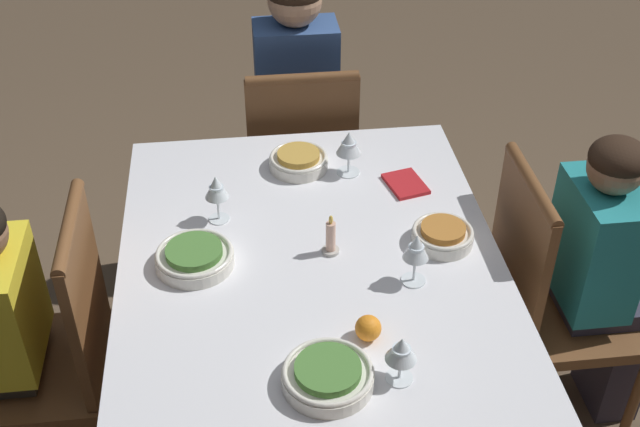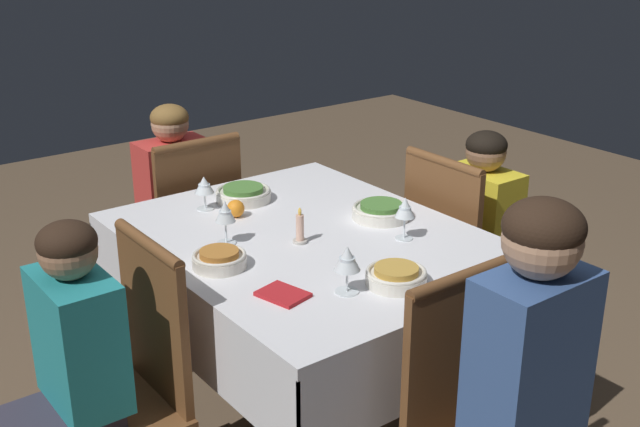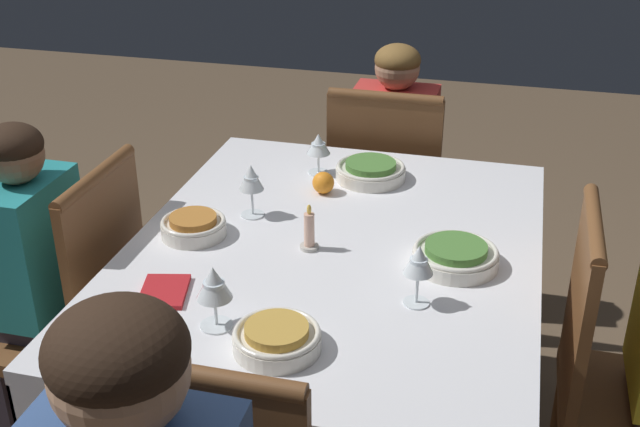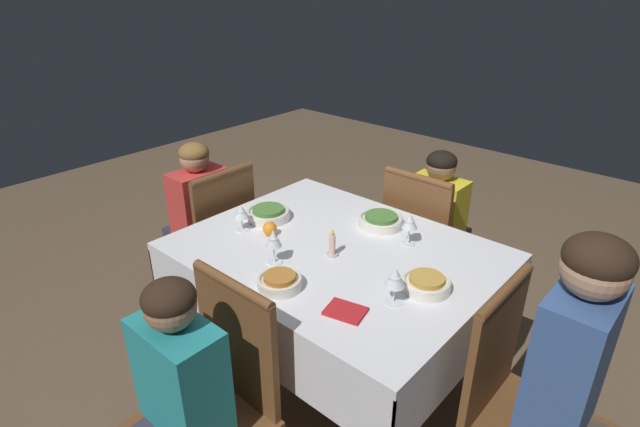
{
  "view_description": "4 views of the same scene",
  "coord_description": "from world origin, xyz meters",
  "px_view_note": "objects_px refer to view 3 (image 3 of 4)",
  "views": [
    {
      "loc": [
        1.65,
        -0.17,
        2.17
      ],
      "look_at": [
        -0.06,
        0.03,
        0.89
      ],
      "focal_mm": 45.0,
      "sensor_mm": 36.0,
      "label": 1
    },
    {
      "loc": [
        -2.04,
        1.49,
        1.83
      ],
      "look_at": [
        -0.09,
        0.02,
        0.89
      ],
      "focal_mm": 45.0,
      "sensor_mm": 36.0,
      "label": 2
    },
    {
      "loc": [
        -1.75,
        -0.41,
        1.77
      ],
      "look_at": [
        0.06,
        0.05,
        0.83
      ],
      "focal_mm": 45.0,
      "sensor_mm": 36.0,
      "label": 3
    },
    {
      "loc": [
        -1.2,
        1.46,
        1.85
      ],
      "look_at": [
        0.06,
        0.04,
        0.94
      ],
      "focal_mm": 28.0,
      "sensor_mm": 36.0,
      "label": 4
    }
  ],
  "objects_px": {
    "bowl_north": "(193,226)",
    "orange_fruit": "(323,183)",
    "chair_south": "(619,380)",
    "wine_glass_east": "(318,145)",
    "chair_north": "(75,308)",
    "chair_east": "(387,197)",
    "wine_glass_south": "(419,262)",
    "dining_table": "(333,279)",
    "napkin_red_folded": "(164,292)",
    "wine_glass_west": "(214,285)",
    "bowl_south": "(456,255)",
    "person_child_red": "(395,163)",
    "bowl_east": "(371,171)",
    "candle_centerpiece": "(309,233)",
    "person_child_teal": "(19,280)",
    "wine_glass_north": "(251,180)",
    "bowl_west": "(277,338)"
  },
  "relations": [
    {
      "from": "bowl_east",
      "to": "wine_glass_south",
      "type": "bearing_deg",
      "value": -160.18
    },
    {
      "from": "dining_table",
      "to": "napkin_red_folded",
      "type": "bearing_deg",
      "value": 134.14
    },
    {
      "from": "chair_north",
      "to": "candle_centerpiece",
      "type": "xyz_separation_m",
      "value": [
        0.04,
        -0.68,
        0.31
      ]
    },
    {
      "from": "person_child_teal",
      "to": "wine_glass_east",
      "type": "relative_size",
      "value": 8.21
    },
    {
      "from": "wine_glass_north",
      "to": "wine_glass_east",
      "type": "bearing_deg",
      "value": -17.6
    },
    {
      "from": "wine_glass_east",
      "to": "chair_north",
      "type": "bearing_deg",
      "value": 131.0
    },
    {
      "from": "wine_glass_west",
      "to": "wine_glass_south",
      "type": "bearing_deg",
      "value": -64.24
    },
    {
      "from": "chair_south",
      "to": "bowl_south",
      "type": "relative_size",
      "value": 4.48
    },
    {
      "from": "dining_table",
      "to": "bowl_west",
      "type": "xyz_separation_m",
      "value": [
        -0.45,
        0.01,
        0.12
      ]
    },
    {
      "from": "chair_south",
      "to": "orange_fruit",
      "type": "xyz_separation_m",
      "value": [
        0.33,
        0.84,
        0.3
      ]
    },
    {
      "from": "chair_north",
      "to": "chair_east",
      "type": "relative_size",
      "value": 1.0
    },
    {
      "from": "orange_fruit",
      "to": "chair_north",
      "type": "bearing_deg",
      "value": 120.41
    },
    {
      "from": "chair_east",
      "to": "napkin_red_folded",
      "type": "height_order",
      "value": "chair_east"
    },
    {
      "from": "bowl_west",
      "to": "candle_centerpiece",
      "type": "relative_size",
      "value": 1.48
    },
    {
      "from": "bowl_south",
      "to": "dining_table",
      "type": "bearing_deg",
      "value": 86.91
    },
    {
      "from": "person_child_teal",
      "to": "wine_glass_south",
      "type": "xyz_separation_m",
      "value": [
        -0.15,
        -1.15,
        0.31
      ]
    },
    {
      "from": "bowl_south",
      "to": "wine_glass_north",
      "type": "xyz_separation_m",
      "value": [
        0.13,
        0.57,
        0.08
      ]
    },
    {
      "from": "chair_north",
      "to": "wine_glass_east",
      "type": "height_order",
      "value": "chair_north"
    },
    {
      "from": "chair_north",
      "to": "chair_east",
      "type": "height_order",
      "value": "same"
    },
    {
      "from": "candle_centerpiece",
      "to": "chair_south",
      "type": "bearing_deg",
      "value": -89.64
    },
    {
      "from": "bowl_south",
      "to": "candle_centerpiece",
      "type": "relative_size",
      "value": 1.69
    },
    {
      "from": "bowl_north",
      "to": "orange_fruit",
      "type": "bearing_deg",
      "value": -38.18
    },
    {
      "from": "chair_east",
      "to": "chair_north",
      "type": "bearing_deg",
      "value": 52.25
    },
    {
      "from": "person_child_red",
      "to": "bowl_north",
      "type": "xyz_separation_m",
      "value": [
        -1.08,
        0.36,
        0.23
      ]
    },
    {
      "from": "dining_table",
      "to": "napkin_red_folded",
      "type": "height_order",
      "value": "napkin_red_folded"
    },
    {
      "from": "wine_glass_north",
      "to": "bowl_north",
      "type": "bearing_deg",
      "value": 142.73
    },
    {
      "from": "person_child_teal",
      "to": "wine_glass_north",
      "type": "relative_size",
      "value": 6.95
    },
    {
      "from": "orange_fruit",
      "to": "person_child_teal",
      "type": "bearing_deg",
      "value": 114.85
    },
    {
      "from": "person_child_red",
      "to": "bowl_east",
      "type": "relative_size",
      "value": 4.95
    },
    {
      "from": "wine_glass_south",
      "to": "dining_table",
      "type": "bearing_deg",
      "value": 49.11
    },
    {
      "from": "wine_glass_north",
      "to": "wine_glass_south",
      "type": "bearing_deg",
      "value": -123.24
    },
    {
      "from": "wine_glass_south",
      "to": "bowl_north",
      "type": "bearing_deg",
      "value": 73.58
    },
    {
      "from": "bowl_south",
      "to": "wine_glass_north",
      "type": "bearing_deg",
      "value": 76.75
    },
    {
      "from": "bowl_west",
      "to": "wine_glass_north",
      "type": "bearing_deg",
      "value": 23.37
    },
    {
      "from": "chair_north",
      "to": "chair_east",
      "type": "xyz_separation_m",
      "value": [
        0.94,
        -0.73,
        0.0
      ]
    },
    {
      "from": "wine_glass_west",
      "to": "bowl_south",
      "type": "xyz_separation_m",
      "value": [
        0.39,
        -0.47,
        -0.08
      ]
    },
    {
      "from": "chair_south",
      "to": "wine_glass_east",
      "type": "bearing_deg",
      "value": 62.53
    },
    {
      "from": "dining_table",
      "to": "napkin_red_folded",
      "type": "relative_size",
      "value": 8.3
    },
    {
      "from": "chair_south",
      "to": "chair_north",
      "type": "distance_m",
      "value": 1.47
    },
    {
      "from": "bowl_south",
      "to": "wine_glass_east",
      "type": "distance_m",
      "value": 0.66
    },
    {
      "from": "wine_glass_west",
      "to": "wine_glass_east",
      "type": "relative_size",
      "value": 1.15
    },
    {
      "from": "chair_north",
      "to": "bowl_east",
      "type": "bearing_deg",
      "value": 123.93
    },
    {
      "from": "orange_fruit",
      "to": "wine_glass_north",
      "type": "bearing_deg",
      "value": 141.12
    },
    {
      "from": "wine_glass_east",
      "to": "bowl_east",
      "type": "bearing_deg",
      "value": -91.56
    },
    {
      "from": "wine_glass_north",
      "to": "candle_centerpiece",
      "type": "bearing_deg",
      "value": -125.54
    },
    {
      "from": "chair_north",
      "to": "bowl_east",
      "type": "relative_size",
      "value": 4.48
    },
    {
      "from": "chair_south",
      "to": "wine_glass_south",
      "type": "bearing_deg",
      "value": 111.08
    },
    {
      "from": "orange_fruit",
      "to": "bowl_east",
      "type": "bearing_deg",
      "value": -41.05
    },
    {
      "from": "wine_glass_west",
      "to": "orange_fruit",
      "type": "bearing_deg",
      "value": -4.63
    },
    {
      "from": "wine_glass_east",
      "to": "napkin_red_folded",
      "type": "distance_m",
      "value": 0.78
    }
  ]
}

